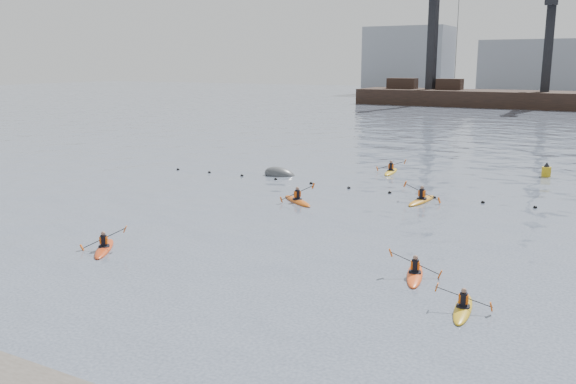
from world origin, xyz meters
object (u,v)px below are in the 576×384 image
(kayaker_1, at_px, (463,308))
(nav_buoy, at_px, (546,171))
(kayaker_2, at_px, (297,200))
(kayaker_4, at_px, (415,274))
(kayaker_0, at_px, (104,248))
(mooring_buoy, at_px, (280,175))
(kayaker_3, at_px, (422,200))
(kayaker_5, at_px, (391,171))

(kayaker_1, height_order, nav_buoy, nav_buoy)
(kayaker_2, relative_size, kayaker_4, 0.99)
(kayaker_0, bearing_deg, nav_buoy, 27.77)
(kayaker_4, xyz_separation_m, mooring_buoy, (-15.99, 16.87, -0.10))
(kayaker_2, distance_m, kayaker_4, 14.17)
(kayaker_3, height_order, mooring_buoy, kayaker_3)
(kayaker_0, relative_size, kayaker_4, 0.92)
(kayaker_2, xyz_separation_m, kayaker_3, (6.72, 3.83, 0.01))
(kayaker_5, relative_size, mooring_buoy, 1.41)
(kayaker_4, distance_m, mooring_buoy, 23.25)
(kayaker_1, bearing_deg, kayaker_4, 127.24)
(kayaker_5, xyz_separation_m, mooring_buoy, (-7.02, -5.31, -0.10))
(kayaker_2, bearing_deg, kayaker_5, 29.86)
(mooring_buoy, xyz_separation_m, nav_buoy, (17.89, 9.51, 0.38))
(kayaker_5, bearing_deg, kayaker_0, -107.87)
(kayaker_3, bearing_deg, kayaker_4, -67.58)
(kayaker_4, bearing_deg, kayaker_5, -82.88)
(kayaker_1, xyz_separation_m, kayaker_2, (-13.07, 12.10, 0.02))
(kayaker_1, xyz_separation_m, kayaker_4, (-2.55, 2.60, 0.01))
(kayaker_0, height_order, mooring_buoy, kayaker_0)
(kayaker_3, xyz_separation_m, mooring_buoy, (-12.20, 3.54, -0.11))
(kayaker_2, height_order, kayaker_5, kayaker_5)
(kayaker_2, bearing_deg, kayaker_3, -23.51)
(kayaker_3, relative_size, kayaker_5, 1.05)
(nav_buoy, bearing_deg, kayaker_3, -113.57)
(kayaker_1, distance_m, mooring_buoy, 26.89)
(kayaker_3, height_order, nav_buoy, kayaker_3)
(kayaker_2, xyz_separation_m, mooring_buoy, (-5.47, 7.37, -0.10))
(kayaker_1, xyz_separation_m, kayaker_3, (-6.35, 15.93, 0.02))
(kayaker_4, bearing_deg, nav_buoy, -109.02)
(kayaker_4, bearing_deg, mooring_buoy, -61.44)
(kayaker_2, height_order, mooring_buoy, kayaker_2)
(kayaker_3, height_order, kayaker_4, kayaker_3)
(kayaker_0, height_order, kayaker_5, kayaker_5)
(kayaker_1, xyz_separation_m, mooring_buoy, (-18.54, 19.47, -0.09))
(kayaker_3, xyz_separation_m, nav_buoy, (5.69, 13.05, 0.27))
(kayaker_2, relative_size, kayaker_3, 0.86)
(kayaker_3, distance_m, kayaker_4, 13.86)
(kayaker_5, height_order, mooring_buoy, kayaker_5)
(kayaker_0, distance_m, kayaker_3, 19.55)
(kayaker_0, xyz_separation_m, kayaker_1, (16.21, 0.95, -0.01))
(nav_buoy, bearing_deg, mooring_buoy, -152.00)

